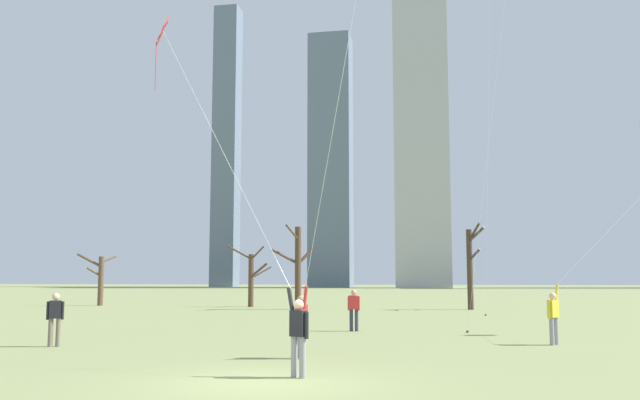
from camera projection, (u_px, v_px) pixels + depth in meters
The scene contains 13 objects.
ground_plane at pixel (262, 383), 13.38m from camera, with size 400.00×400.00×0.00m, color #848E56.
kite_flyer_foreground_right_red at pixel (271, 271), 15.17m from camera, with size 5.83×5.17×10.11m.
kite_flyer_midfield_right_green at pixel (628, 231), 22.06m from camera, with size 14.45×6.69×15.54m.
kite_flyer_far_back_purple at pixel (321, 206), 16.39m from camera, with size 3.38×6.09×12.19m.
bystander_strolling_midfield at pixel (354, 308), 26.58m from camera, with size 0.50×0.26×1.62m.
bystander_watching_nearby at pixel (55, 317), 20.57m from camera, with size 0.46×0.33×1.62m.
bare_tree_far_right_edge at pixel (471, 265), 44.76m from camera, with size 1.22×1.48×5.71m.
bare_tree_rightmost at pixel (251, 277), 49.16m from camera, with size 3.29×1.47×4.49m.
bare_tree_left_of_center at pixel (297, 265), 45.07m from camera, with size 2.64×2.71×5.51m.
bare_tree_center at pixel (100, 278), 51.44m from camera, with size 2.63×1.75×3.98m.
skyline_wide_slab at pixel (331, 159), 157.17m from camera, with size 9.57×7.27×59.07m.
skyline_squat_block at pixel (226, 144), 166.98m from camera, with size 5.97×5.23×69.87m.
skyline_slender_spire at pixel (422, 128), 147.78m from camera, with size 11.67×9.65×69.41m.
Camera 1 is at (3.77, -13.23, 2.07)m, focal length 37.96 mm.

